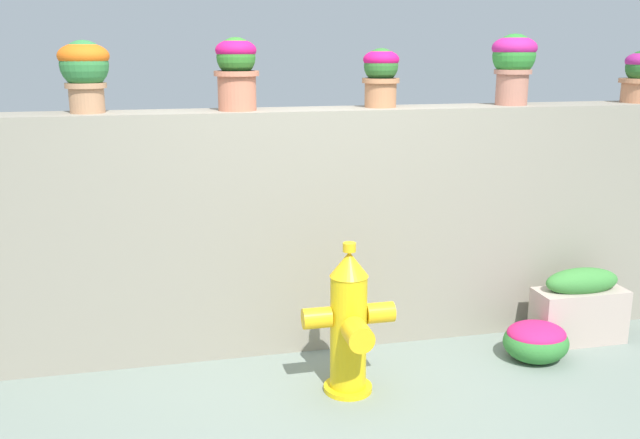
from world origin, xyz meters
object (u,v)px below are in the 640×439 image
fire_hydrant (349,325)px  potted_plant_2 (236,69)px  potted_plant_1 (84,68)px  flower_bush_left (536,340)px  potted_plant_3 (381,73)px  planter_box (579,306)px  potted_plant_4 (514,61)px

fire_hydrant → potted_plant_2: bearing=124.5°
potted_plant_1 → flower_bush_left: potted_plant_1 is taller
potted_plant_1 → potted_plant_3: size_ratio=1.12×
potted_plant_1 → potted_plant_2: (0.88, -0.03, -0.01)m
potted_plant_1 → planter_box: bearing=-8.1°
potted_plant_2 → fire_hydrant: (0.52, -0.75, -1.40)m
potted_plant_4 → fire_hydrant: (-1.32, -0.77, -1.44)m
potted_plant_2 → fire_hydrant: size_ratio=0.49×
flower_bush_left → potted_plant_2: bearing=161.4°
potted_plant_3 → potted_plant_4: 0.91m
potted_plant_1 → flower_bush_left: bearing=-13.3°
potted_plant_2 → planter_box: bearing=-10.5°
fire_hydrant → planter_box: bearing=11.4°
flower_bush_left → planter_box: planter_box is taller
potted_plant_1 → flower_bush_left: (2.66, -0.63, -1.68)m
potted_plant_1 → planter_box: (3.09, -0.44, -1.57)m
potted_plant_3 → potted_plant_4: bearing=-1.1°
fire_hydrant → planter_box: fire_hydrant is taller
potted_plant_2 → planter_box: potted_plant_2 is taller
flower_bush_left → potted_plant_3: bearing=143.7°
potted_plant_3 → potted_plant_4: potted_plant_4 is taller
potted_plant_4 → planter_box: 1.70m
potted_plant_1 → potted_plant_2: potted_plant_2 is taller
fire_hydrant → potted_plant_1: bearing=150.7°
potted_plant_3 → flower_bush_left: bearing=-36.3°
potted_plant_2 → planter_box: 2.74m
potted_plant_3 → fire_hydrant: potted_plant_3 is taller
planter_box → potted_plant_1: bearing=171.9°
potted_plant_4 → fire_hydrant: 2.09m
potted_plant_1 → potted_plant_3: (1.80, 0.00, -0.04)m
potted_plant_2 → potted_plant_4: bearing=0.5°
potted_plant_2 → potted_plant_4: 1.83m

